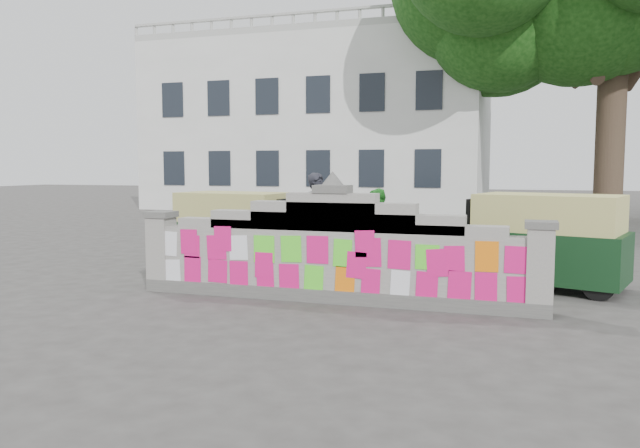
{
  "coord_description": "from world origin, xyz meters",
  "views": [
    {
      "loc": [
        2.75,
        -9.1,
        2.08
      ],
      "look_at": [
        -0.53,
        1.0,
        1.1
      ],
      "focal_mm": 35.0,
      "sensor_mm": 36.0,
      "label": 1
    }
  ],
  "objects_px": {
    "cyclist_rider": "(318,232)",
    "pedestrian": "(377,227)",
    "rickshaw_left": "(237,228)",
    "rickshaw_right": "(543,239)",
    "cyclist_bike": "(318,250)"
  },
  "relations": [
    {
      "from": "rickshaw_left",
      "to": "cyclist_rider",
      "type": "bearing_deg",
      "value": -10.07
    },
    {
      "from": "cyclist_bike",
      "to": "rickshaw_left",
      "type": "distance_m",
      "value": 2.08
    },
    {
      "from": "cyclist_bike",
      "to": "pedestrian",
      "type": "xyz_separation_m",
      "value": [
        0.76,
        1.66,
        0.31
      ]
    },
    {
      "from": "pedestrian",
      "to": "rickshaw_left",
      "type": "bearing_deg",
      "value": -98.14
    },
    {
      "from": "cyclist_rider",
      "to": "pedestrian",
      "type": "bearing_deg",
      "value": -2.1
    },
    {
      "from": "rickshaw_left",
      "to": "cyclist_bike",
      "type": "bearing_deg",
      "value": -10.07
    },
    {
      "from": "cyclist_bike",
      "to": "pedestrian",
      "type": "bearing_deg",
      "value": -2.1
    },
    {
      "from": "pedestrian",
      "to": "rickshaw_right",
      "type": "bearing_deg",
      "value": 36.36
    },
    {
      "from": "cyclist_bike",
      "to": "rickshaw_left",
      "type": "relative_size",
      "value": 0.67
    },
    {
      "from": "cyclist_rider",
      "to": "rickshaw_left",
      "type": "relative_size",
      "value": 0.6
    },
    {
      "from": "cyclist_bike",
      "to": "cyclist_rider",
      "type": "distance_m",
      "value": 0.35
    },
    {
      "from": "cyclist_rider",
      "to": "pedestrian",
      "type": "relative_size",
      "value": 1.05
    },
    {
      "from": "cyclist_rider",
      "to": "rickshaw_left",
      "type": "height_order",
      "value": "cyclist_rider"
    },
    {
      "from": "cyclist_rider",
      "to": "rickshaw_left",
      "type": "distance_m",
      "value": 2.06
    },
    {
      "from": "cyclist_rider",
      "to": "rickshaw_right",
      "type": "distance_m",
      "value": 4.02
    }
  ]
}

